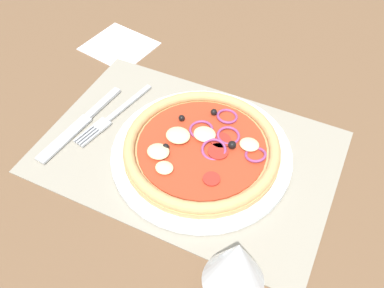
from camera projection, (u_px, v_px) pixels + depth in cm
name	position (u px, v px, depth cm)	size (l,w,h in cm)	color
ground_plane	(188.00, 157.00, 69.57)	(190.00, 140.00, 2.40)	brown
placemat	(188.00, 151.00, 68.52)	(47.23, 31.82, 0.40)	gray
plate	(202.00, 153.00, 67.33)	(28.98, 28.98, 1.01)	white
pizza	(202.00, 147.00, 66.14)	(24.96, 24.96, 2.61)	tan
fork	(112.00, 117.00, 73.15)	(5.09, 17.94, 0.44)	#B2B5BA
knife	(81.00, 123.00, 72.03)	(3.84, 20.06, 0.62)	#B2B5BA
wine_glass	(236.00, 265.00, 44.93)	(7.20, 7.20, 14.90)	silver
napkin	(119.00, 46.00, 87.38)	(13.11, 11.80, 0.36)	white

